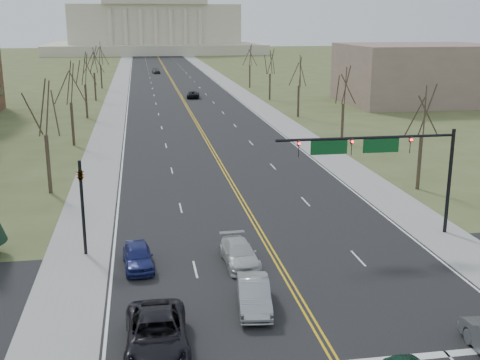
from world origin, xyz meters
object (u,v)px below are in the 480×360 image
object	(u,v)px
car_far_nb	(193,94)
car_far_sb	(156,71)
car_sb_inner_lead	(254,295)
car_sb_outer_second	(138,256)
signal_mast	(380,153)
signal_left	(82,197)
car_sb_outer_lead	(157,335)
car_sb_inner_second	(239,253)

from	to	relation	value
car_far_nb	car_far_sb	xyz separation A→B (m)	(-5.16, 53.55, 0.10)
car_sb_inner_lead	car_sb_outer_second	bearing A→B (deg)	139.30
signal_mast	car_far_nb	bearing A→B (deg)	94.09
car_sb_outer_second	signal_left	bearing A→B (deg)	135.96
car_sb_outer_lead	car_sb_inner_second	world-z (taller)	car_sb_outer_lead
car_far_nb	car_sb_inner_second	bearing A→B (deg)	94.01
signal_left	car_sb_inner_lead	world-z (taller)	signal_left
signal_mast	car_sb_outer_lead	distance (m)	19.91
car_sb_inner_lead	car_sb_outer_lead	xyz separation A→B (m)	(-4.97, -3.33, 0.09)
car_sb_outer_lead	car_far_nb	size ratio (longest dim) A/B	1.25
car_sb_inner_lead	car_far_nb	distance (m)	84.30
signal_left	car_far_nb	world-z (taller)	signal_left
car_sb_outer_second	car_sb_inner_second	bearing A→B (deg)	-9.08
signal_mast	car_far_sb	size ratio (longest dim) A/B	2.70
car_sb_inner_lead	car_sb_outer_lead	world-z (taller)	car_sb_outer_lead
car_far_sb	car_sb_inner_second	bearing A→B (deg)	-96.32
car_sb_outer_lead	car_sb_outer_second	distance (m)	9.57
signal_left	car_sb_outer_lead	world-z (taller)	signal_left
signal_mast	car_far_sb	bearing A→B (deg)	94.68
signal_mast	car_far_sb	world-z (taller)	signal_mast
car_sb_outer_lead	signal_mast	bearing A→B (deg)	39.74
signal_left	car_sb_outer_lead	bearing A→B (deg)	-71.84
car_far_nb	car_far_sb	world-z (taller)	car_far_sb
car_sb_outer_second	car_far_sb	xyz separation A→B (m)	(5.18, 131.51, 0.06)
car_sb_inner_lead	car_sb_inner_second	distance (m)	5.74
car_sb_inner_second	car_far_sb	xyz separation A→B (m)	(-0.78, 131.99, 0.09)
car_far_nb	car_sb_outer_lead	bearing A→B (deg)	90.97
signal_mast	car_sb_inner_lead	distance (m)	14.26
car_sb_inner_second	signal_mast	bearing A→B (deg)	15.12
signal_mast	car_sb_inner_second	size ratio (longest dim) A/B	2.62
car_sb_outer_lead	car_sb_outer_second	world-z (taller)	car_sb_outer_lead
car_far_nb	car_far_sb	bearing A→B (deg)	-77.29
car_sb_outer_lead	car_sb_outer_second	xyz separation A→B (m)	(-0.78, 9.54, -0.13)
car_sb_inner_second	car_sb_outer_second	xyz separation A→B (m)	(-5.96, 0.48, 0.03)
signal_left	car_far_sb	bearing A→B (deg)	86.27
car_far_nb	car_sb_inner_lead	bearing A→B (deg)	94.08
signal_left	car_sb_outer_lead	xyz separation A→B (m)	(4.00, -12.20, -2.88)
car_sb_outer_second	car_sb_inner_lead	bearing A→B (deg)	-51.71
car_sb_inner_second	car_sb_outer_second	size ratio (longest dim) A/B	1.13
signal_mast	signal_left	size ratio (longest dim) A/B	2.02
signal_mast	car_sb_inner_lead	bearing A→B (deg)	-138.35
car_sb_inner_second	car_far_nb	size ratio (longest dim) A/B	0.97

